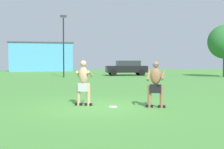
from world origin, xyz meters
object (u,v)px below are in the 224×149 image
(frisbee, at_px, (113,107))
(car_black_mid_lot, at_px, (127,68))
(player_with_cap, at_px, (156,82))
(lamp_post, at_px, (63,39))
(player_in_gray, at_px, (84,82))

(frisbee, xyz_separation_m, car_black_mid_lot, (6.29, 20.66, 0.81))
(frisbee, bearing_deg, car_black_mid_lot, 73.08)
(player_with_cap, relative_size, lamp_post, 0.28)
(player_with_cap, bearing_deg, car_black_mid_lot, 77.00)
(frisbee, xyz_separation_m, lamp_post, (-0.51, 18.47, 3.56))
(player_with_cap, bearing_deg, player_in_gray, 156.67)
(player_in_gray, distance_m, frisbee, 1.40)
(frisbee, height_order, car_black_mid_lot, car_black_mid_lot)
(frisbee, height_order, lamp_post, lamp_post)
(frisbee, bearing_deg, lamp_post, 91.59)
(car_black_mid_lot, distance_m, lamp_post, 7.65)
(player_in_gray, bearing_deg, car_black_mid_lot, 70.16)
(lamp_post, bearing_deg, car_black_mid_lot, 17.83)
(player_with_cap, height_order, frisbee, player_with_cap)
(player_with_cap, xyz_separation_m, lamp_post, (-1.93, 18.92, 2.69))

